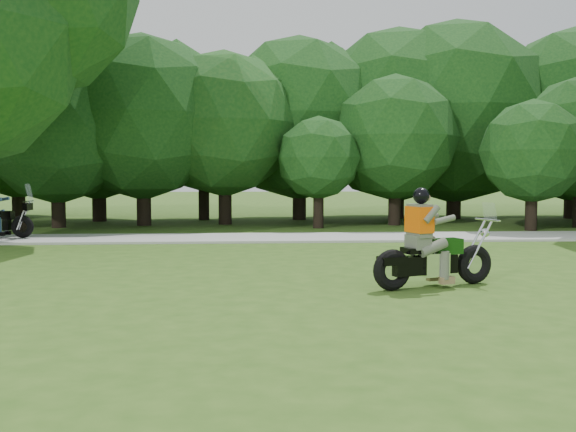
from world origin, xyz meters
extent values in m
plane|color=#315518|center=(0.00, 0.00, 0.00)|extent=(100.00, 100.00, 0.00)
cube|color=#AAAAA4|center=(0.00, 8.00, 0.03)|extent=(60.00, 2.20, 0.06)
cylinder|color=black|center=(-5.19, 15.02, 0.87)|extent=(0.40, 0.40, 1.75)
sphere|color=#113913|center=(-5.19, 15.02, 3.04)|extent=(3.97, 3.97, 3.97)
cylinder|color=black|center=(-1.30, 11.23, 0.69)|extent=(0.33, 0.33, 1.37)
sphere|color=#113913|center=(-1.30, 11.23, 2.23)|extent=(2.66, 2.66, 2.66)
cylinder|color=black|center=(8.90, 14.91, 0.90)|extent=(0.53, 0.53, 1.80)
sphere|color=#113913|center=(8.90, 14.91, 3.97)|extent=(6.67, 6.67, 6.67)
cylinder|color=black|center=(4.34, 15.10, 0.90)|extent=(0.55, 0.55, 1.80)
sphere|color=#113913|center=(4.34, 15.10, 4.07)|extent=(6.98, 6.98, 6.98)
cylinder|color=black|center=(-8.92, 14.51, 0.90)|extent=(0.50, 0.50, 1.80)
sphere|color=#113913|center=(-8.92, 14.51, 3.74)|extent=(5.97, 5.97, 5.97)
cylinder|color=black|center=(-4.32, 12.89, 0.90)|extent=(0.45, 0.45, 1.80)
sphere|color=#134517|center=(-4.32, 12.89, 3.42)|extent=(4.97, 4.97, 4.97)
cylinder|color=black|center=(1.38, 12.23, 0.79)|extent=(0.41, 0.41, 1.58)
sphere|color=#113913|center=(1.38, 12.23, 2.95)|extent=(4.22, 4.22, 4.22)
cylinder|color=black|center=(-12.59, 16.85, 0.90)|extent=(0.51, 0.51, 1.80)
sphere|color=#113913|center=(-12.59, 16.85, 3.79)|extent=(6.13, 6.13, 6.13)
cylinder|color=black|center=(-1.62, 14.88, 0.90)|extent=(0.51, 0.51, 1.80)
sphere|color=#113913|center=(-1.62, 14.88, 3.78)|extent=(6.11, 6.11, 6.11)
cylinder|color=black|center=(-9.60, 11.87, 0.79)|extent=(0.44, 0.44, 1.59)
sphere|color=#113913|center=(-9.60, 11.87, 3.15)|extent=(4.80, 4.80, 4.80)
cylinder|color=black|center=(5.08, 9.96, 0.69)|extent=(0.36, 0.36, 1.39)
sphere|color=#113913|center=(5.08, 9.96, 2.42)|extent=(3.16, 3.16, 3.16)
cylinder|color=black|center=(2.23, 15.47, 0.90)|extent=(0.53, 0.53, 1.80)
sphere|color=#113913|center=(2.23, 15.47, 3.98)|extent=(6.70, 6.70, 6.70)
cylinder|color=black|center=(-7.01, 12.60, 0.90)|extent=(0.48, 0.48, 1.80)
sphere|color=#113913|center=(-7.01, 12.60, 3.60)|extent=(5.54, 5.54, 5.54)
torus|color=black|center=(-1.37, 0.36, 0.31)|extent=(0.65, 0.38, 0.63)
torus|color=black|center=(0.07, 0.87, 0.31)|extent=(0.65, 0.38, 0.63)
cube|color=black|center=(-0.82, 0.56, 0.36)|extent=(1.11, 0.57, 0.29)
cube|color=silver|center=(-0.68, 0.61, 0.36)|extent=(0.51, 0.43, 0.36)
cube|color=black|center=(-0.45, 0.69, 0.63)|extent=(0.53, 0.41, 0.23)
cube|color=black|center=(-0.94, 0.51, 0.59)|extent=(0.54, 0.43, 0.09)
cylinder|color=silver|center=(0.10, 0.89, 0.63)|extent=(0.47, 0.20, 0.75)
cylinder|color=silver|center=(0.30, 0.96, 1.02)|extent=(0.22, 0.55, 0.03)
cube|color=#565E4C|center=(-0.94, 0.51, 0.72)|extent=(0.37, 0.41, 0.22)
cube|color=#565E4C|center=(-0.92, 0.52, 1.04)|extent=(0.35, 0.43, 0.50)
cube|color=#FF5E05|center=(-0.92, 0.52, 1.06)|extent=(0.38, 0.48, 0.40)
sphere|color=black|center=(-0.90, 0.53, 1.42)|extent=(0.25, 0.25, 0.25)
torus|color=black|center=(-9.41, 8.02, 0.36)|extent=(0.61, 0.25, 0.60)
cube|color=black|center=(-9.88, 8.09, 0.66)|extent=(0.47, 0.31, 0.22)
cylinder|color=silver|center=(-9.38, 8.02, 0.66)|extent=(0.34, 0.08, 0.76)
cylinder|color=silver|center=(-9.24, 8.00, 1.02)|extent=(0.11, 0.54, 0.03)
camera|label=1|loc=(-3.51, -9.04, 1.77)|focal=40.00mm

